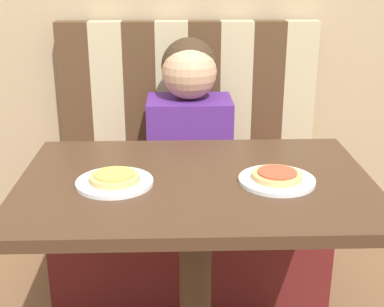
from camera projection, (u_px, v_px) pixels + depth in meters
booth_seat at (190, 235)px, 2.34m from camera, size 1.12×0.54×0.46m
booth_backrest at (188, 98)px, 2.37m from camera, size 1.12×0.08×0.67m
dining_table at (196, 211)px, 1.59m from camera, size 1.03×0.70×0.77m
person at (189, 115)px, 2.16m from camera, size 0.34×0.26×0.63m
plate_left at (115, 182)px, 1.51m from camera, size 0.22×0.22×0.01m
plate_right at (277, 180)px, 1.52m from camera, size 0.22×0.22×0.01m
pizza_left at (114, 177)px, 1.50m from camera, size 0.14×0.14×0.02m
pizza_right at (277, 175)px, 1.52m from camera, size 0.14×0.14×0.02m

